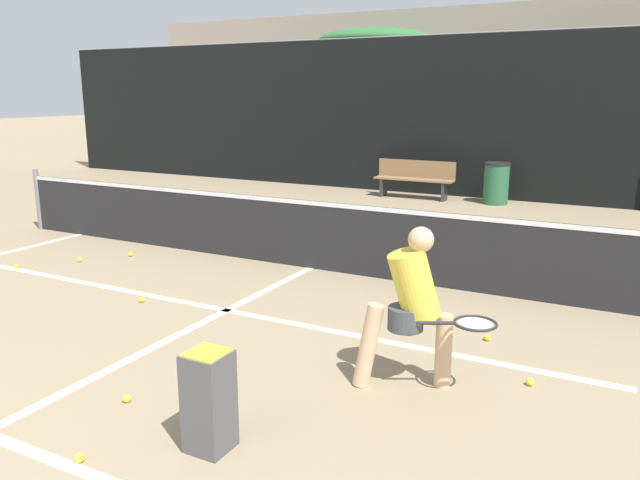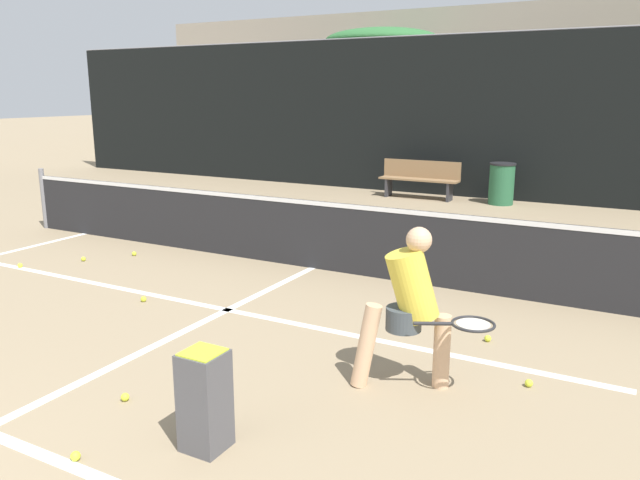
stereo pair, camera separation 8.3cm
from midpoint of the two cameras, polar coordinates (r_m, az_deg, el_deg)
name	(u,v)px [view 2 (the right image)]	position (r m, az deg, el deg)	size (l,w,h in m)	color
court_service_line	(227,310)	(7.11, -8.15, -6.34)	(8.25, 0.10, 0.01)	white
court_center_mark	(200,323)	(6.76, -10.58, -7.50)	(0.10, 4.88, 0.01)	white
net	(313,232)	(8.55, -0.41, 0.72)	(11.09, 0.09, 1.07)	slate
fence_back	(462,117)	(14.90, 13.06, 10.90)	(24.00, 0.06, 3.68)	black
player_practicing	(411,303)	(5.10, 8.74, -5.73)	(1.20, 0.51, 1.36)	#DBAD84
tennis_ball_scattered_0	(75,456)	(4.65, -20.95, -17.97)	(0.07, 0.07, 0.07)	#D1E033
tennis_ball_scattered_1	(134,254)	(9.71, -16.39, -1.20)	(0.07, 0.07, 0.07)	#D1E033
tennis_ball_scattered_2	(20,265)	(9.62, -25.51, -2.11)	(0.07, 0.07, 0.07)	#D1E033
tennis_ball_scattered_3	(488,338)	(6.40, 15.45, -8.67)	(0.07, 0.07, 0.07)	#D1E033
tennis_ball_scattered_4	(144,299)	(7.57, -15.53, -5.22)	(0.07, 0.07, 0.07)	#D1E033
tennis_ball_scattered_6	(529,383)	(5.59, 18.97, -12.28)	(0.07, 0.07, 0.07)	#D1E033
tennis_ball_scattered_7	(125,397)	(5.30, -16.96, -13.58)	(0.07, 0.07, 0.07)	#D1E033
tennis_ball_scattered_8	(83,259)	(9.63, -20.59, -1.63)	(0.07, 0.07, 0.07)	#D1E033
ball_hopper	(205,398)	(4.40, -9.96, -14.04)	(0.28, 0.28, 0.71)	#4C4C51
courtside_bench	(420,178)	(14.53, 9.27, 5.65)	(1.84, 0.39, 0.86)	olive
trash_bin	(502,184)	(14.13, 16.43, 4.96)	(0.56, 0.56, 0.90)	#28603D
tree_west	(331,67)	(23.56, 1.16, 15.55)	(3.27, 3.27, 3.78)	brown
tree_mid	(383,42)	(24.64, 5.85, 17.60)	(4.32, 4.32, 4.72)	brown
building_far	(552,80)	(26.90, 20.54, 13.54)	(36.00, 2.40, 5.70)	gray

